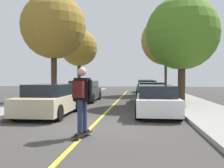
{
  "coord_description": "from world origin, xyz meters",
  "views": [
    {
      "loc": [
        1.59,
        -7.66,
        1.62
      ],
      "look_at": [
        0.01,
        6.07,
        1.29
      ],
      "focal_mm": 38.8,
      "sensor_mm": 36.0,
      "label": 1
    }
  ],
  "objects_px": {
    "street_tree_left_near": "(79,48)",
    "parked_car_left_near": "(84,91)",
    "parked_car_right_nearest": "(156,100)",
    "parked_car_left_nearest": "(50,100)",
    "skateboarder": "(82,96)",
    "parked_car_right_far": "(147,88)",
    "skateboard": "(82,134)",
    "parked_car_right_near": "(150,92)",
    "streetlamp": "(181,46)",
    "parked_car_right_farthest": "(146,86)",
    "street_tree_right_near": "(166,41)",
    "street_tree_left_nearest": "(54,27)",
    "street_tree_right_nearest": "(182,34)"
  },
  "relations": [
    {
      "from": "parked_car_right_far",
      "to": "parked_car_right_farthest",
      "type": "bearing_deg",
      "value": 90.0
    },
    {
      "from": "parked_car_left_nearest",
      "to": "parked_car_right_near",
      "type": "bearing_deg",
      "value": 54.28
    },
    {
      "from": "skateboarder",
      "to": "street_tree_left_nearest",
      "type": "bearing_deg",
      "value": 114.22
    },
    {
      "from": "parked_car_left_nearest",
      "to": "parked_car_right_near",
      "type": "height_order",
      "value": "parked_car_left_nearest"
    },
    {
      "from": "parked_car_right_far",
      "to": "street_tree_left_near",
      "type": "xyz_separation_m",
      "value": [
        -6.39,
        -1.02,
        3.77
      ]
    },
    {
      "from": "parked_car_left_nearest",
      "to": "skateboard",
      "type": "height_order",
      "value": "parked_car_left_nearest"
    },
    {
      "from": "street_tree_left_nearest",
      "to": "skateboarder",
      "type": "xyz_separation_m",
      "value": [
        4.1,
        -9.1,
        -3.89
      ]
    },
    {
      "from": "parked_car_left_nearest",
      "to": "parked_car_right_nearest",
      "type": "height_order",
      "value": "parked_car_left_nearest"
    },
    {
      "from": "parked_car_left_nearest",
      "to": "parked_car_right_farthest",
      "type": "relative_size",
      "value": 0.94
    },
    {
      "from": "street_tree_right_nearest",
      "to": "streetlamp",
      "type": "relative_size",
      "value": 1.05
    },
    {
      "from": "parked_car_right_far",
      "to": "skateboard",
      "type": "height_order",
      "value": "parked_car_right_far"
    },
    {
      "from": "skateboarder",
      "to": "street_tree_right_near",
      "type": "bearing_deg",
      "value": 76.83
    },
    {
      "from": "parked_car_left_near",
      "to": "skateboard",
      "type": "height_order",
      "value": "parked_car_left_near"
    },
    {
      "from": "parked_car_left_nearest",
      "to": "street_tree_right_nearest",
      "type": "distance_m",
      "value": 8.7
    },
    {
      "from": "street_tree_right_nearest",
      "to": "streetlamp",
      "type": "distance_m",
      "value": 0.74
    },
    {
      "from": "parked_car_right_far",
      "to": "skateboard",
      "type": "distance_m",
      "value": 16.97
    },
    {
      "from": "parked_car_right_near",
      "to": "street_tree_left_nearest",
      "type": "relative_size",
      "value": 0.58
    },
    {
      "from": "street_tree_left_near",
      "to": "skateboarder",
      "type": "bearing_deg",
      "value": -75.49
    },
    {
      "from": "parked_car_left_near",
      "to": "parked_car_right_nearest",
      "type": "relative_size",
      "value": 0.93
    },
    {
      "from": "parked_car_right_nearest",
      "to": "street_tree_right_near",
      "type": "height_order",
      "value": "street_tree_right_near"
    },
    {
      "from": "parked_car_left_nearest",
      "to": "parked_car_right_near",
      "type": "distance_m",
      "value": 7.93
    },
    {
      "from": "parked_car_left_nearest",
      "to": "parked_car_left_near",
      "type": "distance_m",
      "value": 6.64
    },
    {
      "from": "parked_car_left_nearest",
      "to": "skateboarder",
      "type": "relative_size",
      "value": 2.26
    },
    {
      "from": "parked_car_left_near",
      "to": "streetlamp",
      "type": "bearing_deg",
      "value": -15.54
    },
    {
      "from": "parked_car_left_near",
      "to": "parked_car_right_nearest",
      "type": "distance_m",
      "value": 7.41
    },
    {
      "from": "skateboard",
      "to": "parked_car_right_far",
      "type": "bearing_deg",
      "value": 82.26
    },
    {
      "from": "parked_car_right_farthest",
      "to": "street_tree_left_near",
      "type": "bearing_deg",
      "value": -134.68
    },
    {
      "from": "parked_car_left_nearest",
      "to": "street_tree_left_near",
      "type": "bearing_deg",
      "value": 98.28
    },
    {
      "from": "parked_car_right_nearest",
      "to": "street_tree_right_nearest",
      "type": "xyz_separation_m",
      "value": [
        1.76,
        3.83,
        3.63
      ]
    },
    {
      "from": "skateboard",
      "to": "parked_car_right_farthest",
      "type": "bearing_deg",
      "value": 84.14
    },
    {
      "from": "parked_car_right_nearest",
      "to": "skateboard",
      "type": "relative_size",
      "value": 5.37
    },
    {
      "from": "parked_car_left_nearest",
      "to": "parked_car_right_far",
      "type": "relative_size",
      "value": 0.94
    },
    {
      "from": "parked_car_left_near",
      "to": "parked_car_right_near",
      "type": "bearing_deg",
      "value": -2.47
    },
    {
      "from": "streetlamp",
      "to": "street_tree_right_near",
      "type": "bearing_deg",
      "value": 89.95
    },
    {
      "from": "street_tree_left_near",
      "to": "parked_car_right_far",
      "type": "bearing_deg",
      "value": 9.05
    },
    {
      "from": "street_tree_left_near",
      "to": "parked_car_left_near",
      "type": "bearing_deg",
      "value": -72.09
    },
    {
      "from": "parked_car_left_near",
      "to": "skateboarder",
      "type": "bearing_deg",
      "value": -77.31
    },
    {
      "from": "parked_car_right_far",
      "to": "skateboard",
      "type": "xyz_separation_m",
      "value": [
        -2.28,
        -16.81,
        -0.61
      ]
    },
    {
      "from": "street_tree_right_nearest",
      "to": "skateboard",
      "type": "distance_m",
      "value": 10.21
    },
    {
      "from": "parked_car_right_farthest",
      "to": "streetlamp",
      "type": "height_order",
      "value": "streetlamp"
    },
    {
      "from": "parked_car_right_nearest",
      "to": "parked_car_left_nearest",
      "type": "bearing_deg",
      "value": -169.61
    },
    {
      "from": "streetlamp",
      "to": "parked_car_right_nearest",
      "type": "bearing_deg",
      "value": -113.54
    },
    {
      "from": "parked_car_right_nearest",
      "to": "parked_car_right_near",
      "type": "distance_m",
      "value": 5.59
    },
    {
      "from": "street_tree_right_nearest",
      "to": "skateboard",
      "type": "xyz_separation_m",
      "value": [
        -4.04,
        -8.39,
        -4.19
      ]
    },
    {
      "from": "parked_car_right_nearest",
      "to": "skateboarder",
      "type": "distance_m",
      "value": 5.15
    },
    {
      "from": "parked_car_left_near",
      "to": "parked_car_right_far",
      "type": "relative_size",
      "value": 1.0
    },
    {
      "from": "parked_car_left_nearest",
      "to": "street_tree_left_nearest",
      "type": "distance_m",
      "value": 7.13
    },
    {
      "from": "streetlamp",
      "to": "parked_car_left_near",
      "type": "bearing_deg",
      "value": 164.46
    },
    {
      "from": "skateboard",
      "to": "skateboarder",
      "type": "bearing_deg",
      "value": -104.24
    },
    {
      "from": "street_tree_right_nearest",
      "to": "parked_car_right_farthest",
      "type": "bearing_deg",
      "value": 97.23
    }
  ]
}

